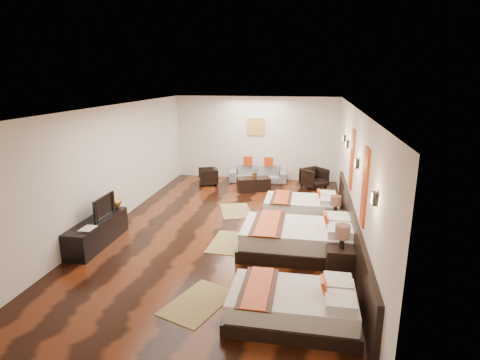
% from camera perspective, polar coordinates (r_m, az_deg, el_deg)
% --- Properties ---
extents(floor, '(5.50, 9.50, 0.01)m').
position_cam_1_polar(floor, '(9.13, -1.97, -7.22)').
color(floor, black).
rests_on(floor, ground).
extents(ceiling, '(5.50, 9.50, 0.01)m').
position_cam_1_polar(ceiling, '(8.48, -2.14, 10.59)').
color(ceiling, white).
rests_on(ceiling, floor).
extents(back_wall, '(5.50, 0.01, 2.80)m').
position_cam_1_polar(back_wall, '(13.29, 2.33, 6.12)').
color(back_wall, silver).
rests_on(back_wall, floor).
extents(left_wall, '(0.01, 9.50, 2.80)m').
position_cam_1_polar(left_wall, '(9.65, -18.22, 1.98)').
color(left_wall, silver).
rests_on(left_wall, floor).
extents(right_wall, '(0.01, 9.50, 2.80)m').
position_cam_1_polar(right_wall, '(8.56, 16.25, 0.52)').
color(right_wall, silver).
rests_on(right_wall, floor).
extents(headboard_panel, '(0.08, 6.60, 0.90)m').
position_cam_1_polar(headboard_panel, '(8.09, 16.01, -7.40)').
color(headboard_panel, black).
rests_on(headboard_panel, floor).
extents(bed_near, '(1.88, 1.18, 0.72)m').
position_cam_1_polar(bed_near, '(5.96, 7.86, -17.72)').
color(bed_near, black).
rests_on(bed_near, floor).
extents(bed_mid, '(2.31, 1.45, 0.88)m').
position_cam_1_polar(bed_mid, '(7.97, 8.70, -8.48)').
color(bed_mid, black).
rests_on(bed_mid, floor).
extents(bed_far, '(1.88, 1.18, 0.72)m').
position_cam_1_polar(bed_far, '(9.98, 9.06, -3.93)').
color(bed_far, black).
rests_on(bed_far, floor).
extents(nightstand_a, '(0.49, 0.49, 0.96)m').
position_cam_1_polar(nightstand_a, '(7.23, 14.52, -11.03)').
color(nightstand_a, black).
rests_on(nightstand_a, floor).
extents(nightstand_b, '(0.44, 0.44, 0.87)m').
position_cam_1_polar(nightstand_b, '(9.08, 13.68, -5.70)').
color(nightstand_b, black).
rests_on(nightstand_b, floor).
extents(jute_mat_near, '(1.12, 1.39, 0.01)m').
position_cam_1_polar(jute_mat_near, '(6.45, -6.12, -17.38)').
color(jute_mat_near, olive).
rests_on(jute_mat_near, floor).
extents(jute_mat_mid, '(0.81, 1.24, 0.01)m').
position_cam_1_polar(jute_mat_mid, '(8.43, -1.61, -9.13)').
color(jute_mat_mid, olive).
rests_on(jute_mat_mid, floor).
extents(jute_mat_far, '(1.08, 1.37, 0.01)m').
position_cam_1_polar(jute_mat_far, '(10.31, -0.59, -4.52)').
color(jute_mat_far, olive).
rests_on(jute_mat_far, floor).
extents(tv_console, '(0.50, 1.80, 0.55)m').
position_cam_1_polar(tv_console, '(8.78, -20.18, -7.18)').
color(tv_console, black).
rests_on(tv_console, floor).
extents(tv, '(0.12, 0.83, 0.48)m').
position_cam_1_polar(tv, '(8.70, -19.72, -3.73)').
color(tv, black).
rests_on(tv, tv_console).
extents(book, '(0.25, 0.33, 0.03)m').
position_cam_1_polar(book, '(8.27, -22.12, -6.57)').
color(book, black).
rests_on(book, tv_console).
extents(figurine, '(0.35, 0.35, 0.36)m').
position_cam_1_polar(figurine, '(9.26, -18.05, -2.86)').
color(figurine, brown).
rests_on(figurine, tv_console).
extents(sofa, '(1.94, 0.90, 0.55)m').
position_cam_1_polar(sofa, '(13.09, 2.66, 0.95)').
color(sofa, slate).
rests_on(sofa, floor).
extents(armchair_left, '(0.77, 0.76, 0.55)m').
position_cam_1_polar(armchair_left, '(12.74, -4.68, 0.52)').
color(armchair_left, black).
rests_on(armchair_left, floor).
extents(armchair_right, '(0.97, 0.98, 0.64)m').
position_cam_1_polar(armchair_right, '(12.55, 10.81, 0.29)').
color(armchair_right, black).
rests_on(armchair_right, floor).
extents(coffee_table, '(1.11, 0.80, 0.40)m').
position_cam_1_polar(coffee_table, '(12.10, 1.99, -0.59)').
color(coffee_table, black).
rests_on(coffee_table, floor).
extents(table_plant, '(0.28, 0.24, 0.29)m').
position_cam_1_polar(table_plant, '(12.04, 2.25, 1.04)').
color(table_plant, '#2E5D1F').
rests_on(table_plant, coffee_table).
extents(orange_panel_a, '(0.04, 0.40, 1.30)m').
position_cam_1_polar(orange_panel_a, '(6.65, 17.81, -1.00)').
color(orange_panel_a, '#D86014').
rests_on(orange_panel_a, right_wall).
extents(orange_panel_b, '(0.04, 0.40, 1.30)m').
position_cam_1_polar(orange_panel_b, '(8.78, 16.08, 2.91)').
color(orange_panel_b, '#D86014').
rests_on(orange_panel_b, right_wall).
extents(sconce_near, '(0.07, 0.12, 0.18)m').
position_cam_1_polar(sconce_near, '(5.56, 19.03, -2.58)').
color(sconce_near, black).
rests_on(sconce_near, right_wall).
extents(sconce_mid, '(0.07, 0.12, 0.18)m').
position_cam_1_polar(sconce_mid, '(7.68, 16.72, 2.32)').
color(sconce_mid, black).
rests_on(sconce_mid, right_wall).
extents(sconce_far, '(0.07, 0.12, 0.18)m').
position_cam_1_polar(sconce_far, '(9.83, 15.40, 5.09)').
color(sconce_far, black).
rests_on(sconce_far, right_wall).
extents(sconce_lounge, '(0.07, 0.12, 0.18)m').
position_cam_1_polar(sconce_lounge, '(10.71, 15.02, 5.90)').
color(sconce_lounge, black).
rests_on(sconce_lounge, right_wall).
extents(gold_artwork, '(0.60, 0.04, 0.60)m').
position_cam_1_polar(gold_artwork, '(13.21, 2.34, 7.82)').
color(gold_artwork, '#AD873F').
rests_on(gold_artwork, back_wall).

